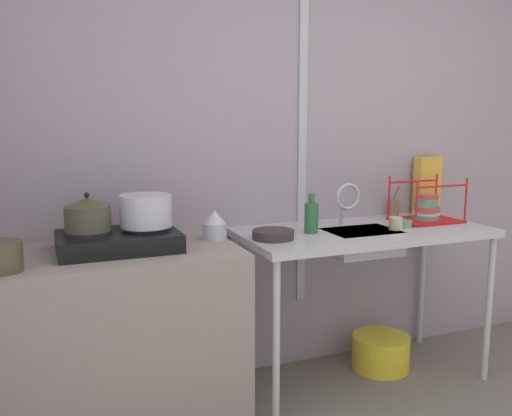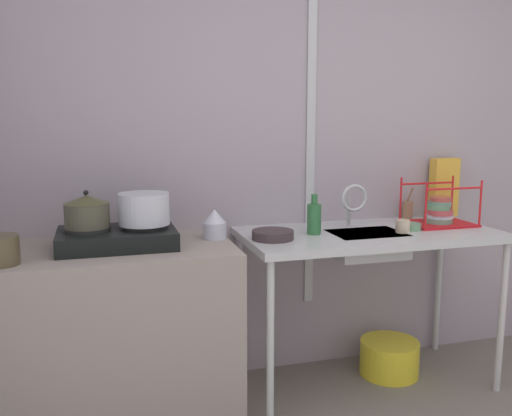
{
  "view_description": "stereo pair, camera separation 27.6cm",
  "coord_description": "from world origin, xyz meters",
  "px_view_note": "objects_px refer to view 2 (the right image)",
  "views": [
    {
      "loc": [
        -1.64,
        -0.98,
        1.47
      ],
      "look_at": [
        -0.61,
        1.55,
        1.02
      ],
      "focal_mm": 38.84,
      "sensor_mm": 36.0,
      "label": 1
    },
    {
      "loc": [
        -1.38,
        -1.07,
        1.47
      ],
      "look_at": [
        -0.61,
        1.55,
        1.02
      ],
      "focal_mm": 38.84,
      "sensor_mm": 36.0,
      "label": 2
    }
  ],
  "objects_px": {
    "faucet": "(354,200)",
    "dish_rack": "(439,213)",
    "stove": "(117,237)",
    "small_bowl_on_drainboard": "(411,226)",
    "bucket_on_floor": "(389,358)",
    "bottle_by_sink": "(314,218)",
    "cereal_box": "(444,188)",
    "utensil_jar": "(408,210)",
    "cup_by_rack": "(403,226)",
    "frying_pan": "(273,235)",
    "pot_on_right_burner": "(144,209)",
    "percolator": "(215,224)",
    "sink_basin": "(367,244)",
    "pot_on_left_burner": "(87,211)"
  },
  "relations": [
    {
      "from": "stove",
      "to": "percolator",
      "type": "relative_size",
      "value": 3.63
    },
    {
      "from": "bucket_on_floor",
      "to": "dish_rack",
      "type": "bearing_deg",
      "value": -0.83
    },
    {
      "from": "dish_rack",
      "to": "small_bowl_on_drainboard",
      "type": "relative_size",
      "value": 3.32
    },
    {
      "from": "dish_rack",
      "to": "bottle_by_sink",
      "type": "height_order",
      "value": "dish_rack"
    },
    {
      "from": "stove",
      "to": "cup_by_rack",
      "type": "relative_size",
      "value": 7.34
    },
    {
      "from": "percolator",
      "to": "faucet",
      "type": "height_order",
      "value": "faucet"
    },
    {
      "from": "pot_on_right_burner",
      "to": "dish_rack",
      "type": "bearing_deg",
      "value": 1.72
    },
    {
      "from": "cup_by_rack",
      "to": "small_bowl_on_drainboard",
      "type": "distance_m",
      "value": 0.1
    },
    {
      "from": "pot_on_left_burner",
      "to": "pot_on_right_burner",
      "type": "xyz_separation_m",
      "value": [
        0.26,
        -0.0,
        -0.0
      ]
    },
    {
      "from": "sink_basin",
      "to": "small_bowl_on_drainboard",
      "type": "distance_m",
      "value": 0.28
    },
    {
      "from": "cereal_box",
      "to": "bucket_on_floor",
      "type": "xyz_separation_m",
      "value": [
        -0.46,
        -0.22,
        -0.95
      ]
    },
    {
      "from": "frying_pan",
      "to": "bottle_by_sink",
      "type": "xyz_separation_m",
      "value": [
        0.24,
        0.06,
        0.06
      ]
    },
    {
      "from": "pot_on_right_burner",
      "to": "dish_rack",
      "type": "relative_size",
      "value": 0.65
    },
    {
      "from": "cup_by_rack",
      "to": "pot_on_left_burner",
      "type": "bearing_deg",
      "value": 176.93
    },
    {
      "from": "sink_basin",
      "to": "utensil_jar",
      "type": "relative_size",
      "value": 2.0
    },
    {
      "from": "pot_on_right_burner",
      "to": "bucket_on_floor",
      "type": "bearing_deg",
      "value": 2.23
    },
    {
      "from": "dish_rack",
      "to": "cup_by_rack",
      "type": "bearing_deg",
      "value": -156.62
    },
    {
      "from": "sink_basin",
      "to": "bottle_by_sink",
      "type": "relative_size",
      "value": 1.82
    },
    {
      "from": "bottle_by_sink",
      "to": "cereal_box",
      "type": "bearing_deg",
      "value": 15.34
    },
    {
      "from": "frying_pan",
      "to": "stove",
      "type": "bearing_deg",
      "value": 176.33
    },
    {
      "from": "stove",
      "to": "pot_on_right_burner",
      "type": "bearing_deg",
      "value": -0.0
    },
    {
      "from": "bottle_by_sink",
      "to": "utensil_jar",
      "type": "xyz_separation_m",
      "value": [
        0.71,
        0.27,
        -0.03
      ]
    },
    {
      "from": "percolator",
      "to": "cup_by_rack",
      "type": "relative_size",
      "value": 2.02
    },
    {
      "from": "pot_on_left_burner",
      "to": "pot_on_right_burner",
      "type": "relative_size",
      "value": 0.87
    },
    {
      "from": "faucet",
      "to": "cereal_box",
      "type": "bearing_deg",
      "value": 15.49
    },
    {
      "from": "frying_pan",
      "to": "bottle_by_sink",
      "type": "distance_m",
      "value": 0.26
    },
    {
      "from": "percolator",
      "to": "pot_on_left_burner",
      "type": "bearing_deg",
      "value": -175.19
    },
    {
      "from": "sink_basin",
      "to": "dish_rack",
      "type": "relative_size",
      "value": 1.05
    },
    {
      "from": "cereal_box",
      "to": "pot_on_right_burner",
      "type": "bearing_deg",
      "value": -176.06
    },
    {
      "from": "stove",
      "to": "utensil_jar",
      "type": "relative_size",
      "value": 2.82
    },
    {
      "from": "bucket_on_floor",
      "to": "small_bowl_on_drainboard",
      "type": "bearing_deg",
      "value": -60.39
    },
    {
      "from": "stove",
      "to": "bottle_by_sink",
      "type": "relative_size",
      "value": 2.57
    },
    {
      "from": "stove",
      "to": "frying_pan",
      "type": "height_order",
      "value": "stove"
    },
    {
      "from": "cup_by_rack",
      "to": "pot_on_right_burner",
      "type": "bearing_deg",
      "value": 176.34
    },
    {
      "from": "percolator",
      "to": "frying_pan",
      "type": "relative_size",
      "value": 0.7
    },
    {
      "from": "utensil_jar",
      "to": "cup_by_rack",
      "type": "bearing_deg",
      "value": -124.58
    },
    {
      "from": "stove",
      "to": "sink_basin",
      "type": "relative_size",
      "value": 1.41
    },
    {
      "from": "pot_on_right_burner",
      "to": "sink_basin",
      "type": "distance_m",
      "value": 1.18
    },
    {
      "from": "dish_rack",
      "to": "bucket_on_floor",
      "type": "bearing_deg",
      "value": 179.17
    },
    {
      "from": "faucet",
      "to": "dish_rack",
      "type": "relative_size",
      "value": 0.68
    },
    {
      "from": "sink_basin",
      "to": "dish_rack",
      "type": "bearing_deg",
      "value": 9.97
    },
    {
      "from": "pot_on_left_burner",
      "to": "bottle_by_sink",
      "type": "distance_m",
      "value": 1.13
    },
    {
      "from": "stove",
      "to": "small_bowl_on_drainboard",
      "type": "height_order",
      "value": "stove"
    },
    {
      "from": "bottle_by_sink",
      "to": "pot_on_right_burner",
      "type": "bearing_deg",
      "value": -179.41
    },
    {
      "from": "pot_on_right_burner",
      "to": "frying_pan",
      "type": "distance_m",
      "value": 0.64
    },
    {
      "from": "stove",
      "to": "frying_pan",
      "type": "bearing_deg",
      "value": -3.67
    },
    {
      "from": "cup_by_rack",
      "to": "utensil_jar",
      "type": "distance_m",
      "value": 0.44
    },
    {
      "from": "utensil_jar",
      "to": "stove",
      "type": "bearing_deg",
      "value": -170.87
    },
    {
      "from": "small_bowl_on_drainboard",
      "to": "bucket_on_floor",
      "type": "relative_size",
      "value": 0.33
    },
    {
      "from": "percolator",
      "to": "dish_rack",
      "type": "relative_size",
      "value": 0.41
    }
  ]
}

